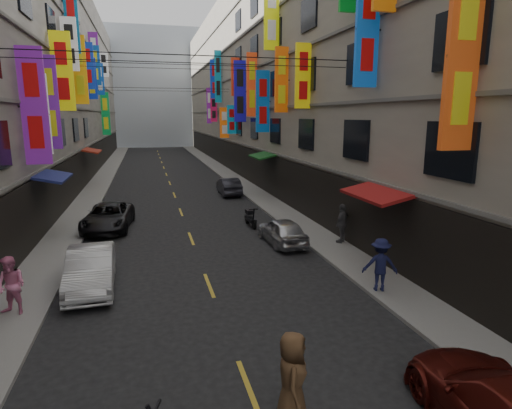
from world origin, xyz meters
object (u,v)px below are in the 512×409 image
scooter_far_right (250,218)px  pedestrian_rnear (380,264)px  car_left_mid (91,269)px  pedestrian_lfar (11,286)px  car_right_far (229,186)px  car_right_mid (282,231)px  pedestrian_crossing (292,379)px  pedestrian_rfar (342,223)px  car_left_far (108,217)px

scooter_far_right → pedestrian_rnear: bearing=99.2°
car_left_mid → pedestrian_lfar: (-1.95, -1.75, 0.29)m
scooter_far_right → pedestrian_rnear: 9.91m
car_right_far → car_right_mid: bearing=90.7°
car_left_mid → pedestrian_crossing: size_ratio=2.25×
car_left_mid → car_right_mid: size_ratio=1.17×
car_left_mid → pedestrian_rfar: (10.53, 2.51, 0.33)m
pedestrian_lfar → scooter_far_right: bearing=67.5°
car_left_mid → pedestrian_crossing: bearing=-63.2°
pedestrian_lfar → pedestrian_rfar: bearing=43.3°
pedestrian_lfar → pedestrian_crossing: 8.94m
car_right_mid → car_left_far: bearing=-33.7°
car_right_mid → pedestrian_rfar: pedestrian_rfar is taller
car_right_far → pedestrian_lfar: (-9.89, -18.14, 0.35)m
scooter_far_right → car_left_mid: 9.99m
car_left_far → pedestrian_rnear: bearing=-43.9°
pedestrian_lfar → pedestrian_rfar: size_ratio=0.96×
pedestrian_rfar → scooter_far_right: bearing=-90.9°
pedestrian_rnear → car_left_mid: bearing=4.2°
pedestrian_rnear → pedestrian_rfar: size_ratio=0.98×
car_left_far → car_right_mid: size_ratio=1.33×
pedestrian_rnear → pedestrian_rfar: bearing=-81.5°
car_left_mid → pedestrian_crossing: pedestrian_crossing is taller
car_right_far → car_left_far: bearing=47.0°
pedestrian_lfar → pedestrian_rnear: bearing=19.0°
car_right_mid → car_right_far: (0.00, 13.04, 0.03)m
car_left_far → car_right_far: car_left_far is taller
car_right_far → pedestrian_rnear: (1.40, -19.23, 0.36)m
car_left_far → pedestrian_lfar: bearing=-95.6°
car_left_mid → car_right_far: size_ratio=1.08×
pedestrian_crossing → car_left_far: bearing=32.6°
pedestrian_rnear → pedestrian_crossing: pedestrian_rnear is taller
scooter_far_right → car_left_far: bearing=-12.3°
pedestrian_crossing → pedestrian_lfar: bearing=62.9°
pedestrian_rnear → scooter_far_right: bearing=-56.9°
scooter_far_right → pedestrian_rnear: size_ratio=1.01×
scooter_far_right → pedestrian_lfar: pedestrian_lfar is taller
pedestrian_lfar → pedestrian_crossing: bearing=-19.6°
scooter_far_right → car_right_far: (0.66, 9.54, 0.20)m
scooter_far_right → car_right_far: size_ratio=0.46×
scooter_far_right → car_right_mid: size_ratio=0.50×
car_left_far → pedestrian_crossing: 16.66m
pedestrian_rfar → car_right_far: bearing=-117.2°
car_right_mid → pedestrian_crossing: (-3.45, -11.32, 0.32)m
car_left_far → pedestrian_rnear: pedestrian_rnear is taller
scooter_far_right → pedestrian_rfar: 5.46m
pedestrian_lfar → pedestrian_rfar: 13.19m
car_right_far → scooter_far_right: bearing=86.7°
pedestrian_lfar → car_left_far: bearing=103.5°
car_right_mid → car_right_far: 13.04m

